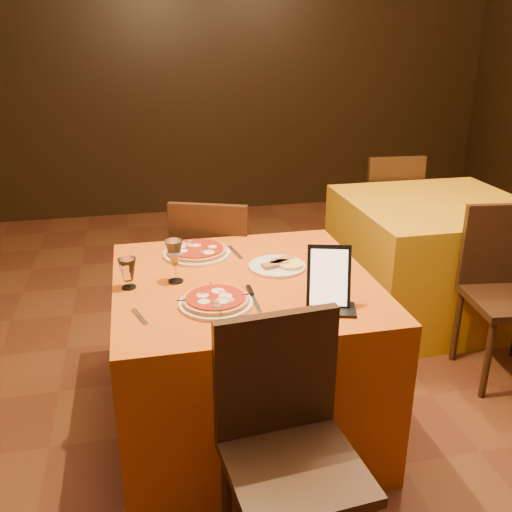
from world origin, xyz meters
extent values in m
cube|color=#5E2D19|center=(0.00, 0.00, -0.01)|extent=(6.00, 7.00, 0.01)
cube|color=black|center=(0.00, 3.50, 1.40)|extent=(6.00, 0.01, 2.80)
cube|color=#C5520C|center=(-0.23, -0.02, 0.38)|extent=(1.10, 1.10, 0.75)
cube|color=#C2860C|center=(1.19, 0.89, 0.38)|extent=(1.10, 1.10, 0.75)
cylinder|color=white|center=(-0.38, -0.24, 0.76)|extent=(0.29, 0.29, 0.01)
cylinder|color=#AD4C23|center=(-0.38, -0.24, 0.77)|extent=(0.26, 0.26, 0.02)
cylinder|color=white|center=(-0.39, 0.31, 0.76)|extent=(0.32, 0.32, 0.01)
cylinder|color=#AD4C23|center=(-0.39, 0.31, 0.77)|extent=(0.29, 0.29, 0.02)
cylinder|color=white|center=(-0.06, 0.07, 0.76)|extent=(0.26, 0.26, 0.01)
cylinder|color=olive|center=(-0.06, 0.07, 0.77)|extent=(0.16, 0.16, 0.02)
cube|color=black|center=(0.04, -0.33, 0.87)|extent=(0.19, 0.14, 0.23)
cube|color=silver|center=(-0.23, -0.24, 0.75)|extent=(0.02, 0.21, 0.01)
cube|color=#B1B2B8|center=(-0.68, -0.28, 0.75)|extent=(0.06, 0.14, 0.01)
cube|color=silver|center=(-0.21, 0.30, 0.75)|extent=(0.05, 0.18, 0.01)
camera|label=1|loc=(-0.65, -2.21, 1.74)|focal=40.00mm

